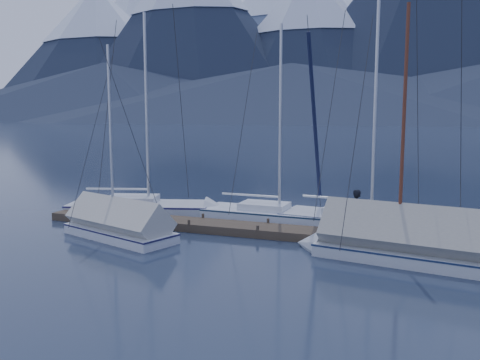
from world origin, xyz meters
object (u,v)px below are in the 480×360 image
(sailboat_open_mid, at_px, (290,218))
(person, at_px, (357,212))
(sailboat_covered_far, at_px, (112,226))
(sailboat_open_left, at_px, (160,210))
(sailboat_open_right, at_px, (384,225))
(sailboat_covered_near, at_px, (394,245))

(sailboat_open_mid, height_order, person, sailboat_open_mid)
(sailboat_covered_far, bearing_deg, sailboat_open_left, 96.03)
(sailboat_open_left, xyz_separation_m, sailboat_open_right, (10.68, 0.16, -0.00))
(sailboat_open_left, distance_m, person, 10.23)
(sailboat_open_mid, bearing_deg, sailboat_open_left, -176.51)
(sailboat_open_right, distance_m, sailboat_covered_near, 4.40)
(sailboat_open_mid, relative_size, sailboat_covered_far, 1.17)
(sailboat_open_left, bearing_deg, person, -14.25)
(sailboat_open_right, relative_size, sailboat_covered_far, 1.27)
(sailboat_open_left, distance_m, sailboat_open_mid, 6.52)
(sailboat_covered_near, bearing_deg, person, 131.11)
(sailboat_covered_near, bearing_deg, sailboat_covered_far, -176.59)
(sailboat_covered_far, distance_m, person, 9.68)
(sailboat_open_mid, xyz_separation_m, sailboat_open_right, (4.18, -0.23, 0.01))
(sailboat_covered_near, height_order, person, sailboat_covered_near)
(sailboat_open_right, relative_size, person, 6.10)
(sailboat_open_right, height_order, person, sailboat_open_right)
(sailboat_open_mid, relative_size, sailboat_covered_near, 1.04)
(sailboat_open_left, bearing_deg, sailboat_open_right, 0.87)
(person, bearing_deg, sailboat_open_mid, 24.62)
(sailboat_covered_near, distance_m, person, 2.34)
(person, bearing_deg, sailboat_open_right, -41.57)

